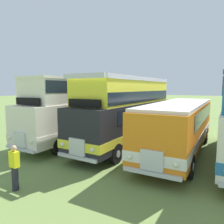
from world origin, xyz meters
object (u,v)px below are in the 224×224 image
bus_third_in_row (180,124)px  bus_second_in_row (127,110)px  marshal_person (15,167)px  bus_first_in_row (87,106)px

bus_third_in_row → bus_second_in_row: bearing=180.0°
bus_second_in_row → marshal_person: size_ratio=5.96×
bus_first_in_row → bus_second_in_row: size_ratio=1.11×
bus_third_in_row → marshal_person: size_ratio=6.02×
bus_first_in_row → marshal_person: 8.68m
bus_second_in_row → bus_third_in_row: bus_second_in_row is taller
marshal_person → bus_first_in_row: bearing=109.6°
bus_second_in_row → bus_third_in_row: 3.51m
bus_third_in_row → marshal_person: 8.98m
bus_first_in_row → bus_third_in_row: bus_first_in_row is taller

